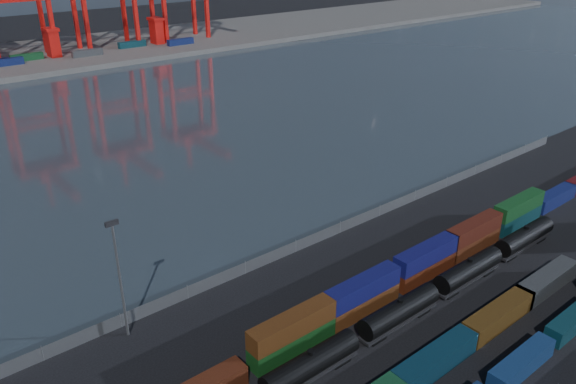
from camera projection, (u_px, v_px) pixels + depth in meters
ground at (437, 340)px, 71.48m from camera, size 700.00×700.00×0.00m
harbor_water at (104, 132)px, 144.98m from camera, size 700.00×700.00×0.00m
container_row_mid at (429, 362)px, 65.03m from camera, size 142.46×2.67×5.69m
container_row_north at (424, 265)px, 83.41m from camera, size 141.29×2.50×5.32m
tanker_string at (310, 365)px, 64.41m from camera, size 106.52×2.90×4.16m
waterfront_fence at (296, 246)px, 90.65m from camera, size 160.12×0.12×2.20m
yard_light_mast at (119, 274)px, 68.49m from camera, size 1.60×0.40×16.60m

